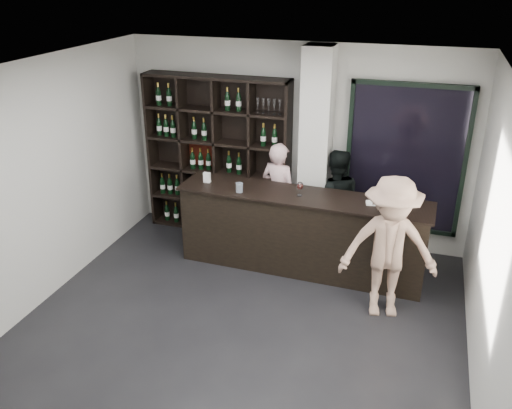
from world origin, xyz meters
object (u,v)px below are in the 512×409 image
(wine_shelf, at_px, (218,157))
(taster_pink, at_px, (279,194))
(taster_black, at_px, (334,202))
(customer, at_px, (389,248))
(tasting_counter, at_px, (301,232))

(wine_shelf, bearing_deg, taster_pink, -9.37)
(taster_black, height_order, customer, customer)
(wine_shelf, height_order, tasting_counter, wine_shelf)
(taster_pink, relative_size, customer, 0.89)
(taster_pink, bearing_deg, tasting_counter, 145.38)
(tasting_counter, height_order, customer, customer)
(customer, bearing_deg, taster_black, 109.79)
(customer, bearing_deg, taster_pink, 128.29)
(wine_shelf, xyz_separation_m, taster_black, (1.82, -0.17, -0.43))
(taster_pink, bearing_deg, customer, 159.15)
(wine_shelf, distance_m, tasting_counter, 1.83)
(wine_shelf, bearing_deg, taster_black, -5.19)
(taster_pink, bearing_deg, taster_black, -162.19)
(wine_shelf, distance_m, taster_pink, 1.10)
(tasting_counter, relative_size, taster_pink, 2.14)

